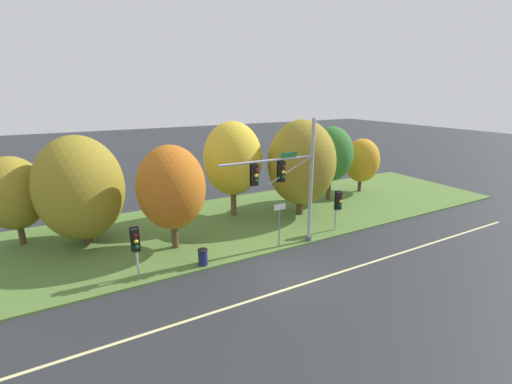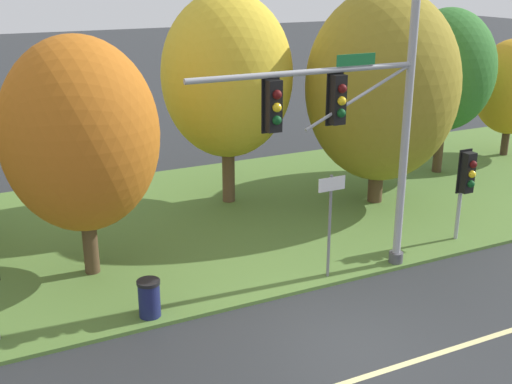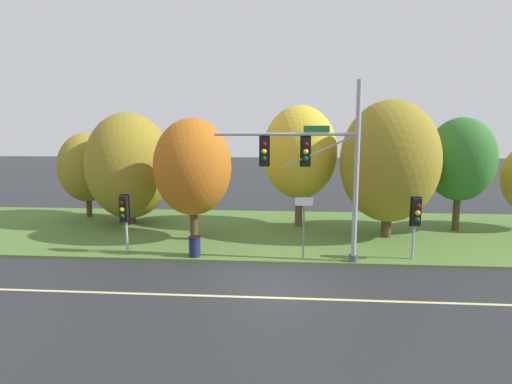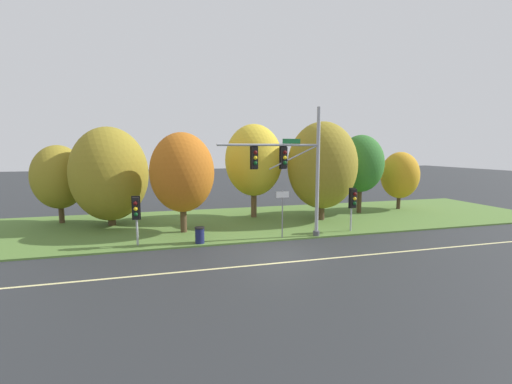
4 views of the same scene
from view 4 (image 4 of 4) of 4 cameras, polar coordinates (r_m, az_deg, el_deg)
name	(u,v)px [view 4 (image 4 of 4)]	position (r m, az deg, el deg)	size (l,w,h in m)	color
ground_plane	(280,255)	(17.99, 4.08, -10.40)	(160.00, 160.00, 0.00)	#282B2D
lane_stripe	(289,262)	(16.91, 5.45, -11.55)	(36.00, 0.16, 0.01)	beige
grass_verge	(244,222)	(25.65, -2.06, -4.94)	(48.00, 11.50, 0.10)	#517533
traffic_signal_mast	(293,166)	(20.40, 6.19, 4.30)	(6.33, 0.49, 7.82)	#9EA0A5
pedestrian_signal_near_kerb	(136,211)	(19.81, -19.36, -2.98)	(0.46, 0.55, 2.79)	#9EA0A5
pedestrian_signal_further_along	(353,201)	(22.90, 15.86, -1.38)	(0.46, 0.55, 2.85)	#9EA0A5
route_sign_post	(282,208)	(20.56, 4.43, -2.68)	(0.79, 0.08, 2.87)	slate
tree_nearest_road	(59,177)	(28.26, -30.01, 2.15)	(3.65, 3.65, 5.62)	#4C3823
tree_left_of_mast	(110,174)	(25.79, -23.22, 2.76)	(5.19, 5.19, 6.86)	#4C3823
tree_behind_signpost	(182,173)	(22.19, -12.19, 3.19)	(4.04, 4.04, 6.39)	#4C3823
tree_mid_verge	(254,160)	(26.61, -0.38, 5.28)	(4.44, 4.44, 7.24)	brown
tree_tall_centre	(322,166)	(26.12, 10.96, 4.35)	(5.18, 5.18, 7.36)	#4C3823
tree_right_far	(361,164)	(29.82, 17.04, 4.52)	(3.79, 3.79, 6.50)	#4C3823
tree_furthest_back	(400,175)	(32.97, 22.86, 2.59)	(3.28, 3.28, 5.09)	#423021
trash_bin	(200,235)	(19.84, -9.36, -7.09)	(0.56, 0.56, 0.93)	#191E4C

